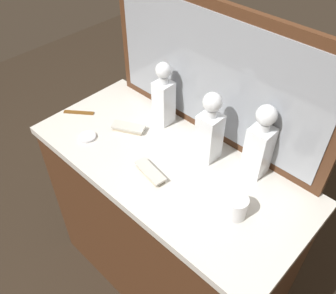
{
  "coord_description": "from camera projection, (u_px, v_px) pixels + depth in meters",
  "views": [
    {
      "loc": [
        0.72,
        -0.76,
        2.01
      ],
      "look_at": [
        0.0,
        0.0,
        1.03
      ],
      "focal_mm": 38.81,
      "sensor_mm": 36.0,
      "label": 1
    }
  ],
  "objects": [
    {
      "name": "dresser_mirror",
      "position": [
        214.0,
        75.0,
        1.43
      ],
      "size": [
        1.07,
        0.03,
        0.58
      ],
      "color": "#472816",
      "rests_on": "dresser"
    },
    {
      "name": "crystal_tumbler_center",
      "position": [
        236.0,
        207.0,
        1.27
      ],
      "size": [
        0.08,
        0.08,
        0.08
      ],
      "color": "white",
      "rests_on": "dresser"
    },
    {
      "name": "ground_plane",
      "position": [
        168.0,
        274.0,
        2.14
      ],
      "size": [
        6.0,
        6.0,
        0.0
      ],
      "primitive_type": "plane",
      "color": "#2D2319"
    },
    {
      "name": "silver_brush_far_left",
      "position": [
        128.0,
        128.0,
        1.63
      ],
      "size": [
        0.16,
        0.11,
        0.02
      ],
      "color": "#B7A88C",
      "rests_on": "dresser"
    },
    {
      "name": "porcelain_dish",
      "position": [
        87.0,
        137.0,
        1.59
      ],
      "size": [
        0.08,
        0.08,
        0.01
      ],
      "color": "silver",
      "rests_on": "dresser"
    },
    {
      "name": "crystal_decanter_center",
      "position": [
        209.0,
        133.0,
        1.43
      ],
      "size": [
        0.08,
        0.08,
        0.31
      ],
      "color": "white",
      "rests_on": "dresser"
    },
    {
      "name": "tortoiseshell_comb",
      "position": [
        79.0,
        112.0,
        1.72
      ],
      "size": [
        0.13,
        0.1,
        0.01
      ],
      "color": "brown",
      "rests_on": "dresser"
    },
    {
      "name": "crystal_decanter_far_left",
      "position": [
        259.0,
        147.0,
        1.36
      ],
      "size": [
        0.09,
        0.09,
        0.32
      ],
      "color": "white",
      "rests_on": "dresser"
    },
    {
      "name": "crystal_decanter_far_right",
      "position": [
        164.0,
        99.0,
        1.6
      ],
      "size": [
        0.08,
        0.08,
        0.3
      ],
      "color": "white",
      "rests_on": "dresser"
    },
    {
      "name": "silver_brush_front",
      "position": [
        150.0,
        172.0,
        1.43
      ],
      "size": [
        0.16,
        0.07,
        0.02
      ],
      "color": "#B7A88C",
      "rests_on": "dresser"
    },
    {
      "name": "dresser",
      "position": [
        168.0,
        228.0,
        1.81
      ],
      "size": [
        1.21,
        0.56,
        0.95
      ],
      "color": "#472816",
      "rests_on": "ground_plane"
    }
  ]
}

